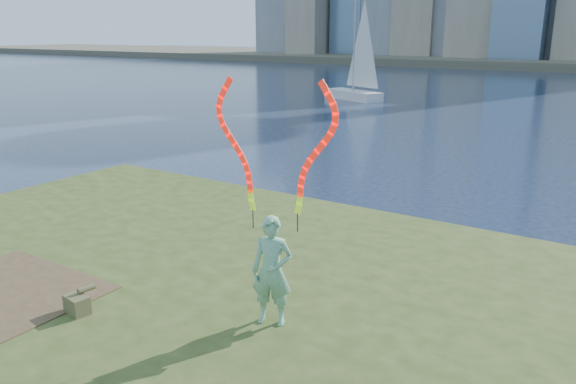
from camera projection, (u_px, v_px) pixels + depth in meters
The scene contains 5 objects.
ground at pixel (211, 300), 11.40m from camera, with size 320.00×320.00×0.00m, color #18243C.
grassy_knoll at pixel (120, 334), 9.46m from camera, with size 20.00×18.00×0.80m.
woman_with_ribbons at pixel (273, 239), 8.57m from camera, with size 1.99×0.79×4.13m.
canvas_bag at pixel (78, 303), 9.19m from camera, with size 0.46×0.52×0.40m.
sailboat at pixel (356, 81), 44.39m from camera, with size 5.65×3.86×8.73m.
Camera 1 is at (6.99, -7.80, 5.25)m, focal length 35.00 mm.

